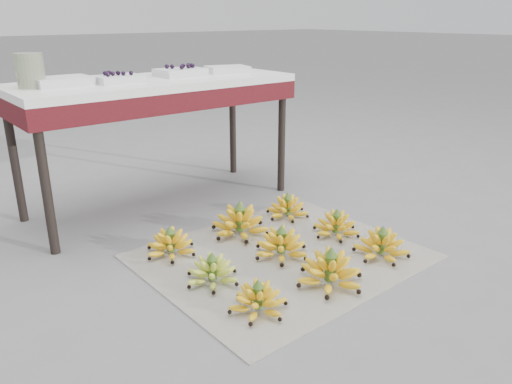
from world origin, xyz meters
TOP-DOWN VIEW (x-y plane):
  - ground at (0.00, 0.00)m, footprint 60.00×60.00m
  - newspaper_mat at (0.09, -0.05)m, footprint 1.26×1.06m
  - bunch_front_left at (-0.31, -0.36)m, footprint 0.31×0.31m
  - bunch_front_center at (0.07, -0.39)m, footprint 0.39×0.39m
  - bunch_front_right at (0.46, -0.36)m, footprint 0.27×0.27m
  - bunch_mid_left at (-0.32, -0.05)m, footprint 0.27×0.27m
  - bunch_mid_center at (0.09, -0.05)m, footprint 0.36×0.36m
  - bunch_mid_right at (0.47, -0.05)m, footprint 0.32×0.32m
  - bunch_back_left at (-0.32, 0.30)m, footprint 0.33×0.33m
  - bunch_back_center at (0.09, 0.28)m, footprint 0.37×0.37m
  - bunch_back_right at (0.45, 0.30)m, footprint 0.26×0.26m
  - vendor_table at (-0.01, 0.95)m, footprint 1.60×0.64m
  - tray_far_left at (-0.52, 0.98)m, footprint 0.28×0.20m
  - tray_left at (-0.24, 0.91)m, footprint 0.25×0.19m
  - tray_right at (0.18, 0.97)m, footprint 0.28×0.21m
  - tray_far_right at (0.50, 0.95)m, footprint 0.29×0.24m
  - glass_jar at (-0.67, 0.98)m, footprint 0.17×0.17m

SIDE VIEW (x-z plane):
  - ground at x=0.00m, z-range 0.00..0.00m
  - newspaper_mat at x=0.09m, z-range 0.00..0.01m
  - bunch_front_left at x=-0.31m, z-range -0.02..0.13m
  - bunch_mid_left at x=-0.32m, z-range -0.02..0.13m
  - bunch_back_right at x=0.45m, z-range -0.02..0.13m
  - bunch_back_left at x=-0.32m, z-range -0.02..0.13m
  - bunch_mid_right at x=0.47m, z-range -0.02..0.13m
  - bunch_front_right at x=0.46m, z-range -0.02..0.14m
  - bunch_mid_center at x=0.09m, z-range -0.02..0.14m
  - bunch_front_center at x=0.07m, z-range -0.02..0.16m
  - bunch_back_center at x=0.09m, z-range -0.02..0.16m
  - vendor_table at x=-0.01m, z-range 0.30..1.06m
  - tray_far_right at x=0.50m, z-range 0.77..0.81m
  - tray_left at x=-0.24m, z-range 0.76..0.82m
  - tray_far_left at x=-0.52m, z-range 0.77..0.81m
  - tray_right at x=0.18m, z-range 0.76..0.83m
  - glass_jar at x=-0.67m, z-range 0.77..0.94m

